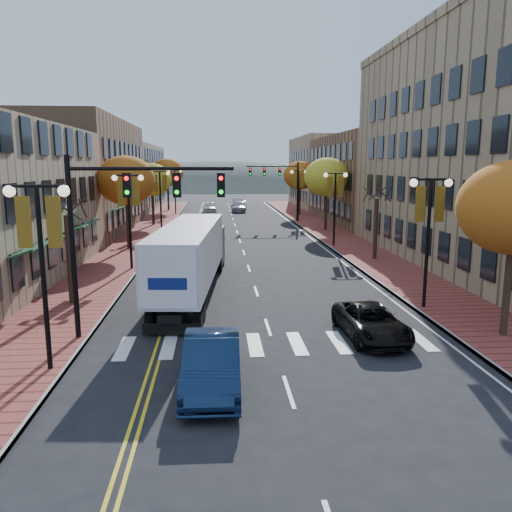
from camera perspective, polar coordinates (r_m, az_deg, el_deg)
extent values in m
plane|color=black|center=(17.18, 2.77, -12.35)|extent=(200.00, 200.00, 0.00)
cube|color=brown|center=(49.15, -12.65, 2.44)|extent=(4.00, 85.00, 0.15)
cube|color=brown|center=(49.90, 8.29, 2.70)|extent=(4.00, 85.00, 0.15)
cube|color=brown|center=(53.84, -20.92, 8.48)|extent=(12.00, 24.00, 11.00)
cube|color=#9E8966|center=(78.17, -15.77, 8.59)|extent=(12.00, 26.00, 9.50)
cube|color=brown|center=(61.29, 15.20, 8.47)|extent=(15.00, 24.00, 10.00)
cube|color=#9E8966|center=(82.33, 10.03, 9.41)|extent=(15.00, 20.00, 11.00)
cylinder|color=#382619|center=(25.09, -20.53, -0.36)|extent=(0.28, 0.28, 4.20)
cylinder|color=#382619|center=(40.51, -14.44, 4.32)|extent=(0.28, 0.28, 4.90)
ellipsoid|color=#C15C16|center=(40.33, -14.63, 8.36)|extent=(4.48, 4.48, 3.81)
cylinder|color=#382619|center=(56.30, -11.70, 5.86)|extent=(0.28, 0.28, 4.55)
ellipsoid|color=yellow|center=(56.16, -11.80, 8.55)|extent=(4.16, 4.16, 3.54)
cylinder|color=#382619|center=(74.14, -10.01, 7.13)|extent=(0.28, 0.28, 5.04)
ellipsoid|color=#C15C16|center=(74.04, -10.09, 9.41)|extent=(4.61, 4.61, 3.92)
cylinder|color=#382619|center=(21.31, 26.87, -2.16)|extent=(0.28, 0.28, 4.55)
cylinder|color=#382619|center=(35.75, 13.52, 3.03)|extent=(0.28, 0.28, 4.20)
cylinder|color=#382619|center=(51.09, 7.99, 5.73)|extent=(0.28, 0.28, 4.90)
ellipsoid|color=yellow|center=(50.94, 8.07, 8.94)|extent=(4.48, 4.48, 3.81)
cylinder|color=#382619|center=(66.76, 5.01, 6.79)|extent=(0.28, 0.28, 4.76)
ellipsoid|color=#C15C16|center=(66.65, 5.05, 9.17)|extent=(4.35, 4.35, 3.70)
cylinder|color=black|center=(17.01, -23.09, -2.80)|extent=(0.16, 0.16, 6.00)
cylinder|color=black|center=(16.64, -23.83, 7.32)|extent=(1.60, 0.10, 0.10)
sphere|color=#FFF2CC|center=(16.92, -26.36, 6.66)|extent=(0.36, 0.36, 0.36)
sphere|color=#FFF2CC|center=(16.40, -21.13, 6.95)|extent=(0.36, 0.36, 0.36)
cube|color=gold|center=(16.86, -25.00, 3.51)|extent=(0.45, 0.03, 1.60)
cube|color=gold|center=(16.57, -22.08, 3.61)|extent=(0.45, 0.03, 1.60)
cylinder|color=black|center=(32.38, -14.23, 3.60)|extent=(0.16, 0.16, 6.00)
cylinder|color=black|center=(32.18, -14.47, 8.91)|extent=(1.60, 0.10, 0.10)
sphere|color=#FFF2CC|center=(32.33, -15.87, 8.59)|extent=(0.36, 0.36, 0.36)
sphere|color=#FFF2CC|center=(32.06, -13.03, 8.70)|extent=(0.36, 0.36, 0.36)
cube|color=gold|center=(32.30, -15.17, 6.93)|extent=(0.45, 0.03, 1.60)
cube|color=gold|center=(32.15, -13.58, 6.98)|extent=(0.45, 0.03, 1.60)
cylinder|color=black|center=(50.14, -10.84, 6.02)|extent=(0.16, 0.16, 6.00)
cylinder|color=black|center=(50.01, -10.96, 9.45)|extent=(1.60, 0.10, 0.10)
sphere|color=#FFF2CC|center=(50.11, -11.88, 9.24)|extent=(0.36, 0.36, 0.36)
sphere|color=#FFF2CC|center=(49.93, -10.03, 9.30)|extent=(0.36, 0.36, 0.36)
cube|color=gold|center=(50.09, -11.43, 8.17)|extent=(0.45, 0.03, 1.60)
cube|color=gold|center=(49.99, -10.40, 8.20)|extent=(0.45, 0.03, 1.60)
cylinder|color=black|center=(68.03, -9.22, 7.16)|extent=(0.16, 0.16, 6.00)
cylinder|color=black|center=(67.93, -9.30, 9.69)|extent=(1.60, 0.10, 0.10)
sphere|color=#FFF2CC|center=(68.00, -9.97, 9.54)|extent=(0.36, 0.36, 0.36)
sphere|color=#FFF2CC|center=(67.87, -8.61, 9.58)|extent=(0.36, 0.36, 0.36)
cube|color=gold|center=(67.99, -9.65, 8.75)|extent=(0.45, 0.03, 1.60)
cube|color=gold|center=(67.92, -8.89, 8.77)|extent=(0.45, 0.03, 1.60)
cylinder|color=black|center=(24.00, 18.99, 1.09)|extent=(0.16, 0.16, 6.00)
cylinder|color=black|center=(23.74, 19.41, 8.26)|extent=(1.60, 0.10, 0.10)
sphere|color=#FFF2CC|center=(23.43, 17.59, 7.97)|extent=(0.36, 0.36, 0.36)
sphere|color=#FFF2CC|center=(24.08, 21.15, 7.81)|extent=(0.36, 0.36, 0.36)
cube|color=gold|center=(23.61, 18.25, 5.64)|extent=(0.45, 0.03, 1.60)
cube|color=gold|center=(23.98, 20.24, 5.59)|extent=(0.45, 0.03, 1.60)
cylinder|color=black|center=(41.01, 8.97, 5.15)|extent=(0.16, 0.16, 6.00)
cylinder|color=black|center=(40.85, 9.09, 9.34)|extent=(1.60, 0.10, 0.10)
sphere|color=#FFF2CC|center=(40.68, 7.98, 9.16)|extent=(0.36, 0.36, 0.36)
sphere|color=#FFF2CC|center=(41.05, 10.19, 9.11)|extent=(0.36, 0.36, 0.36)
cube|color=gold|center=(40.78, 8.43, 7.81)|extent=(0.45, 0.03, 1.60)
cube|color=gold|center=(40.99, 9.67, 7.79)|extent=(0.45, 0.03, 1.60)
cylinder|color=black|center=(58.61, 4.86, 6.77)|extent=(0.16, 0.16, 6.00)
cylinder|color=black|center=(58.50, 4.91, 9.70)|extent=(1.60, 0.10, 0.10)
sphere|color=#FFF2CC|center=(58.38, 4.12, 9.56)|extent=(0.36, 0.36, 0.36)
sphere|color=#FFF2CC|center=(58.64, 5.69, 9.54)|extent=(0.36, 0.36, 0.36)
cube|color=gold|center=(58.45, 4.45, 8.63)|extent=(0.45, 0.03, 1.60)
cube|color=gold|center=(58.60, 5.33, 8.62)|extent=(0.45, 0.03, 1.60)
cylinder|color=black|center=(19.71, -20.20, 0.58)|extent=(0.20, 0.20, 7.00)
cylinder|color=black|center=(18.86, -11.84, 9.75)|extent=(6.00, 0.14, 0.14)
cube|color=black|center=(19.00, -14.49, 7.83)|extent=(0.30, 0.25, 0.90)
sphere|color=#FF0C0C|center=(18.86, -14.60, 8.57)|extent=(0.16, 0.16, 0.16)
cube|color=black|center=(18.78, -9.03, 8.01)|extent=(0.30, 0.25, 0.90)
sphere|color=#FF0C0C|center=(18.63, -9.08, 8.76)|extent=(0.16, 0.16, 0.16)
cube|color=black|center=(18.73, -4.03, 8.10)|extent=(0.30, 0.25, 0.90)
sphere|color=#FF0C0C|center=(18.58, -4.03, 8.86)|extent=(0.16, 0.16, 0.16)
cylinder|color=black|center=(58.57, 4.77, 7.25)|extent=(0.20, 0.20, 7.00)
cylinder|color=black|center=(58.07, 1.85, 10.22)|extent=(6.00, 0.14, 0.14)
cube|color=black|center=(58.19, 2.74, 9.62)|extent=(0.30, 0.25, 0.90)
sphere|color=#FF0C0C|center=(58.04, 2.76, 9.87)|extent=(0.16, 0.16, 0.16)
cube|color=black|center=(57.99, 0.95, 9.63)|extent=(0.30, 0.25, 0.90)
sphere|color=#FF0C0C|center=(57.84, 0.96, 9.88)|extent=(0.16, 0.16, 0.16)
cube|color=black|center=(57.85, -0.67, 9.63)|extent=(0.30, 0.25, 0.90)
sphere|color=#FF0C0C|center=(57.71, -0.66, 9.88)|extent=(0.16, 0.16, 0.16)
cube|color=black|center=(25.26, -7.54, -3.11)|extent=(1.94, 12.05, 0.32)
cube|color=silver|center=(24.94, -7.62, 0.51)|extent=(3.42, 12.18, 2.59)
cube|color=black|center=(32.32, -5.81, 1.22)|extent=(2.54, 2.96, 2.31)
cylinder|color=black|center=(20.94, -11.95, -7.00)|extent=(0.40, 0.95, 0.92)
cylinder|color=black|center=(20.62, -6.63, -7.11)|extent=(0.40, 0.95, 0.92)
cylinder|color=black|center=(21.98, -11.34, -6.14)|extent=(0.40, 0.95, 0.92)
cylinder|color=black|center=(21.68, -6.28, -6.23)|extent=(0.40, 0.95, 0.92)
cylinder|color=black|center=(31.54, -7.74, -1.01)|extent=(0.40, 0.95, 0.92)
cylinder|color=black|center=(31.33, -4.22, -1.02)|extent=(0.40, 0.95, 0.92)
cylinder|color=black|center=(33.52, -7.26, -0.33)|extent=(0.40, 0.95, 0.92)
cylinder|color=black|center=(33.32, -3.95, -0.34)|extent=(0.40, 0.95, 0.92)
imported|color=#0D1D37|center=(15.35, -5.09, -12.06)|extent=(1.75, 4.81, 1.57)
imported|color=black|center=(20.01, 13.02, -7.35)|extent=(2.31, 4.64, 1.26)
imported|color=silver|center=(70.47, -5.35, 5.58)|extent=(2.07, 4.85, 1.63)
imported|color=#97979E|center=(72.07, -1.95, 5.65)|extent=(2.45, 5.19, 1.46)
imported|color=#AFAEB6|center=(82.44, -2.10, 6.22)|extent=(1.69, 4.33, 1.41)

